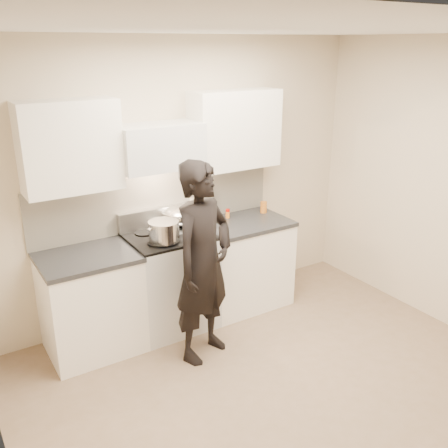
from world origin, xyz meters
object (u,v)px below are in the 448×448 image
at_px(counter_right, 242,263).
at_px(person, 203,263).
at_px(stove, 171,280).
at_px(wok, 180,215).
at_px(utensil_crock, 200,211).

distance_m(counter_right, person, 1.08).
distance_m(stove, person, 0.72).
height_order(counter_right, wok, wok).
relative_size(counter_right, wok, 2.01).
xyz_separation_m(stove, counter_right, (0.83, 0.00, -0.01)).
height_order(stove, person, person).
xyz_separation_m(counter_right, utensil_crock, (-0.37, 0.23, 0.57)).
bearing_deg(wok, stove, -144.10).
xyz_separation_m(stove, wok, (0.20, 0.14, 0.58)).
bearing_deg(person, wok, 54.68).
bearing_deg(person, utensil_crock, 40.04).
bearing_deg(utensil_crock, counter_right, -31.22).
relative_size(wok, person, 0.26).
xyz_separation_m(stove, person, (0.03, -0.59, 0.40)).
height_order(counter_right, person, person).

